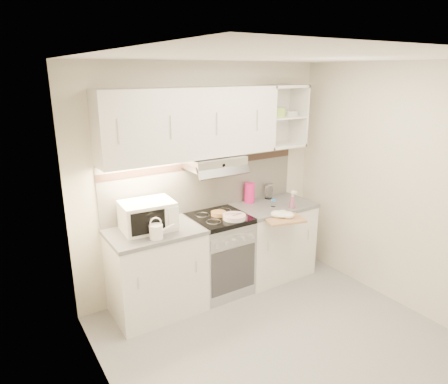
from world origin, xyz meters
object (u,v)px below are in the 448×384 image
(microwave, at_px, (148,216))
(pink_pitcher, at_px, (250,193))
(glass_jar, at_px, (269,191))
(plate_stack, at_px, (234,217))
(electric_range, at_px, (219,254))
(watering_can, at_px, (157,231))
(spray_bottle, at_px, (292,201))
(cutting_board, at_px, (283,218))

(microwave, distance_m, pink_pitcher, 1.35)
(pink_pitcher, xyz_separation_m, glass_jar, (0.29, -0.00, -0.03))
(plate_stack, bearing_deg, electric_range, 118.82)
(microwave, height_order, plate_stack, microwave)
(pink_pitcher, bearing_deg, glass_jar, -21.49)
(watering_can, xyz_separation_m, pink_pitcher, (1.36, 0.41, 0.05))
(electric_range, bearing_deg, microwave, 176.19)
(spray_bottle, height_order, cutting_board, spray_bottle)
(electric_range, xyz_separation_m, plate_stack, (0.09, -0.17, 0.47))
(microwave, bearing_deg, pink_pitcher, 9.72)
(pink_pitcher, relative_size, glass_jar, 1.28)
(electric_range, height_order, pink_pitcher, pink_pitcher)
(cutting_board, bearing_deg, spray_bottle, 42.61)
(microwave, distance_m, watering_can, 0.27)
(cutting_board, bearing_deg, watering_can, -172.13)
(pink_pitcher, distance_m, cutting_board, 0.58)
(watering_can, distance_m, glass_jar, 1.69)
(microwave, relative_size, glass_jar, 2.79)
(microwave, xyz_separation_m, cutting_board, (1.38, -0.41, -0.17))
(pink_pitcher, bearing_deg, microwave, 164.85)
(glass_jar, xyz_separation_m, cutting_board, (-0.25, -0.56, -0.12))
(microwave, height_order, spray_bottle, microwave)
(electric_range, xyz_separation_m, microwave, (-0.79, 0.05, 0.59))
(watering_can, height_order, plate_stack, watering_can)
(electric_range, height_order, spray_bottle, spray_bottle)
(electric_range, height_order, watering_can, watering_can)
(electric_range, bearing_deg, cutting_board, -31.33)
(pink_pitcher, bearing_deg, spray_bottle, -76.21)
(glass_jar, relative_size, spray_bottle, 0.87)
(plate_stack, xyz_separation_m, spray_bottle, (0.76, -0.05, 0.06))
(plate_stack, height_order, spray_bottle, spray_bottle)
(watering_can, relative_size, glass_jar, 1.30)
(spray_bottle, distance_m, cutting_board, 0.31)
(microwave, bearing_deg, electric_range, -0.38)
(plate_stack, bearing_deg, glass_jar, 25.98)
(watering_can, xyz_separation_m, plate_stack, (0.90, 0.04, -0.05))
(plate_stack, xyz_separation_m, glass_jar, (0.75, 0.37, 0.07))
(pink_pitcher, bearing_deg, electric_range, 178.51)
(microwave, bearing_deg, watering_can, -90.12)
(microwave, relative_size, spray_bottle, 2.42)
(electric_range, height_order, cutting_board, electric_range)
(plate_stack, distance_m, glass_jar, 0.84)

